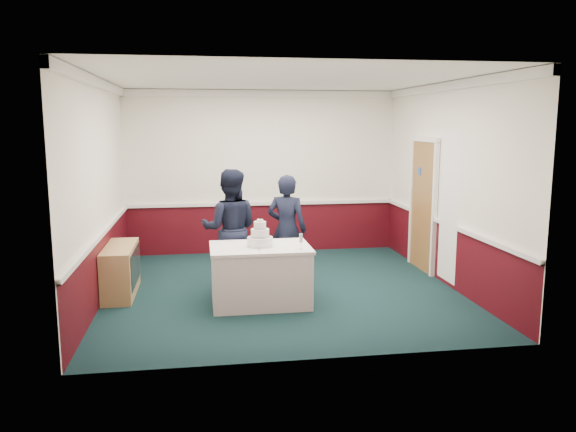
{
  "coord_description": "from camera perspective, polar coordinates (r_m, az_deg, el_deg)",
  "views": [
    {
      "loc": [
        -1.12,
        -7.85,
        2.39
      ],
      "look_at": [
        0.08,
        -0.1,
        1.1
      ],
      "focal_mm": 35.0,
      "sensor_mm": 36.0,
      "label": 1
    }
  ],
  "objects": [
    {
      "name": "person_woman",
      "position": [
        8.4,
        -0.12,
        -1.38
      ],
      "size": [
        0.71,
        0.61,
        1.65
      ],
      "primitive_type": "imported",
      "rotation": [
        0.0,
        0.0,
        2.72
      ],
      "color": "black",
      "rests_on": "ground"
    },
    {
      "name": "ground",
      "position": [
        8.28,
        -0.65,
        -7.44
      ],
      "size": [
        5.0,
        5.0,
        0.0
      ],
      "primitive_type": "plane",
      "color": "#11282A",
      "rests_on": "ground"
    },
    {
      "name": "cake_table",
      "position": [
        7.54,
        -2.83,
        -5.95
      ],
      "size": [
        1.32,
        0.92,
        0.79
      ],
      "color": "white",
      "rests_on": "ground"
    },
    {
      "name": "cake_knife",
      "position": [
        7.25,
        -2.92,
        -3.39
      ],
      "size": [
        0.05,
        0.22,
        0.0
      ],
      "primitive_type": "cube",
      "rotation": [
        0.0,
        0.0,
        -0.16
      ],
      "color": "silver",
      "rests_on": "cake_table"
    },
    {
      "name": "sideboard",
      "position": [
        8.28,
        -16.62,
        -5.3
      ],
      "size": [
        0.41,
        1.2,
        0.7
      ],
      "color": "tan",
      "rests_on": "ground"
    },
    {
      "name": "champagne_flute",
      "position": [
        7.22,
        1.33,
        -2.34
      ],
      "size": [
        0.05,
        0.05,
        0.21
      ],
      "color": "silver",
      "rests_on": "cake_table"
    },
    {
      "name": "room_shell",
      "position": [
        8.55,
        -0.74,
        6.5
      ],
      "size": [
        5.0,
        5.0,
        3.0
      ],
      "color": "white",
      "rests_on": "ground"
    },
    {
      "name": "wedding_cake",
      "position": [
        7.43,
        -2.86,
        -2.24
      ],
      "size": [
        0.35,
        0.35,
        0.36
      ],
      "color": "white",
      "rests_on": "cake_table"
    },
    {
      "name": "person_man",
      "position": [
        8.23,
        -5.91,
        -1.32
      ],
      "size": [
        0.94,
        0.79,
        1.75
      ],
      "primitive_type": "imported",
      "rotation": [
        0.0,
        0.0,
        2.99
      ],
      "color": "black",
      "rests_on": "ground"
    }
  ]
}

